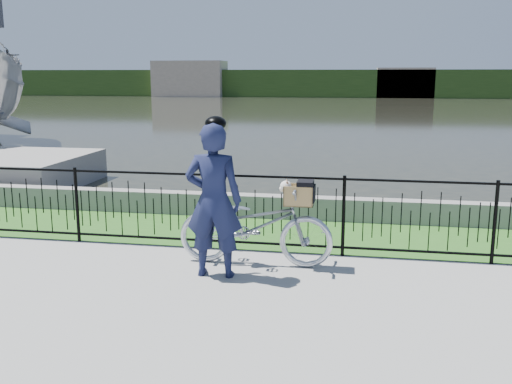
# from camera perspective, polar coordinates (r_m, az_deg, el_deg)

# --- Properties ---
(ground) EXTENTS (120.00, 120.00, 0.00)m
(ground) POSITION_cam_1_polar(r_m,az_deg,el_deg) (6.80, -0.38, -10.03)
(ground) COLOR gray
(ground) RESTS_ON ground
(grass_strip) EXTENTS (60.00, 2.00, 0.01)m
(grass_strip) POSITION_cam_1_polar(r_m,az_deg,el_deg) (9.23, 2.57, -4.10)
(grass_strip) COLOR #2B5F1D
(grass_strip) RESTS_ON ground
(water) EXTENTS (120.00, 120.00, 0.00)m
(water) POSITION_cam_1_polar(r_m,az_deg,el_deg) (39.31, 8.50, 7.91)
(water) COLOR black
(water) RESTS_ON ground
(quay_wall) EXTENTS (60.00, 0.30, 0.40)m
(quay_wall) POSITION_cam_1_polar(r_m,az_deg,el_deg) (10.14, 3.33, -1.52)
(quay_wall) COLOR gray
(quay_wall) RESTS_ON ground
(fence) EXTENTS (14.00, 0.06, 1.15)m
(fence) POSITION_cam_1_polar(r_m,az_deg,el_deg) (8.13, 1.67, -2.12)
(fence) COLOR black
(fence) RESTS_ON ground
(far_treeline) EXTENTS (120.00, 6.00, 3.00)m
(far_treeline) POSITION_cam_1_polar(r_m,az_deg,el_deg) (66.23, 9.28, 10.68)
(far_treeline) COLOR #2A471B
(far_treeline) RESTS_ON ground
(far_building_left) EXTENTS (8.00, 4.00, 4.00)m
(far_building_left) POSITION_cam_1_polar(r_m,az_deg,el_deg) (67.01, -6.62, 11.19)
(far_building_left) COLOR #A49384
(far_building_left) RESTS_ON ground
(far_building_right) EXTENTS (6.00, 3.00, 3.20)m
(far_building_right) POSITION_cam_1_polar(r_m,az_deg,el_deg) (64.90, 14.65, 10.52)
(far_building_right) COLOR #A49384
(far_building_right) RESTS_ON ground
(bicycle_rig) EXTENTS (2.07, 0.72, 1.18)m
(bicycle_rig) POSITION_cam_1_polar(r_m,az_deg,el_deg) (7.61, -0.01, -3.26)
(bicycle_rig) COLOR silver
(bicycle_rig) RESTS_ON ground
(cyclist) EXTENTS (0.73, 0.50, 2.02)m
(cyclist) POSITION_cam_1_polar(r_m,az_deg,el_deg) (7.10, -4.26, -0.71)
(cyclist) COLOR #151A3A
(cyclist) RESTS_ON ground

